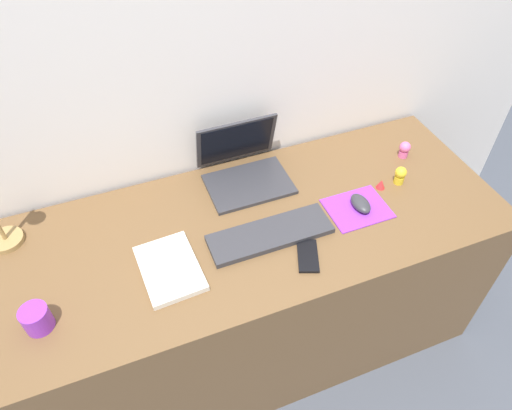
% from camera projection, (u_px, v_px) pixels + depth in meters
% --- Properties ---
extents(ground_plane, '(6.00, 6.00, 0.00)m').
position_uv_depth(ground_plane, '(250.00, 336.00, 2.10)').
color(ground_plane, '#474C56').
extents(back_wall, '(2.99, 0.05, 1.57)m').
position_uv_depth(back_wall, '(213.00, 149.00, 1.78)').
color(back_wall, silver).
rests_on(back_wall, ground_plane).
extents(desk, '(1.79, 0.68, 0.74)m').
position_uv_depth(desk, '(249.00, 289.00, 1.83)').
color(desk, brown).
rests_on(desk, ground_plane).
extents(laptop, '(0.30, 0.26, 0.21)m').
position_uv_depth(laptop, '(243.00, 165.00, 1.71)').
color(laptop, '#333338').
rests_on(laptop, desk).
extents(keyboard, '(0.41, 0.13, 0.02)m').
position_uv_depth(keyboard, '(270.00, 234.00, 1.53)').
color(keyboard, '#333338').
rests_on(keyboard, desk).
extents(mousepad, '(0.21, 0.17, 0.00)m').
position_uv_depth(mousepad, '(357.00, 208.00, 1.62)').
color(mousepad, purple).
rests_on(mousepad, desk).
extents(mouse, '(0.06, 0.10, 0.03)m').
position_uv_depth(mouse, '(361.00, 203.00, 1.61)').
color(mouse, '#333338').
rests_on(mouse, mousepad).
extents(cell_phone, '(0.11, 0.14, 0.01)m').
position_uv_depth(cell_phone, '(308.00, 256.00, 1.47)').
color(cell_phone, black).
rests_on(cell_phone, desk).
extents(notebook_pad, '(0.18, 0.25, 0.02)m').
position_uv_depth(notebook_pad, '(170.00, 268.00, 1.43)').
color(notebook_pad, silver).
rests_on(notebook_pad, desk).
extents(coffee_mug, '(0.08, 0.08, 0.08)m').
position_uv_depth(coffee_mug, '(37.00, 319.00, 1.28)').
color(coffee_mug, purple).
rests_on(coffee_mug, desk).
extents(toy_figurine_pink, '(0.04, 0.04, 0.07)m').
position_uv_depth(toy_figurine_pink, '(405.00, 149.00, 1.80)').
color(toy_figurine_pink, pink).
rests_on(toy_figurine_pink, desk).
extents(toy_figurine_yellow, '(0.04, 0.04, 0.07)m').
position_uv_depth(toy_figurine_yellow, '(400.00, 175.00, 1.69)').
color(toy_figurine_yellow, yellow).
rests_on(toy_figurine_yellow, desk).
extents(toy_figurine_red, '(0.03, 0.03, 0.04)m').
position_uv_depth(toy_figurine_red, '(382.00, 185.00, 1.68)').
color(toy_figurine_red, red).
rests_on(toy_figurine_red, desk).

